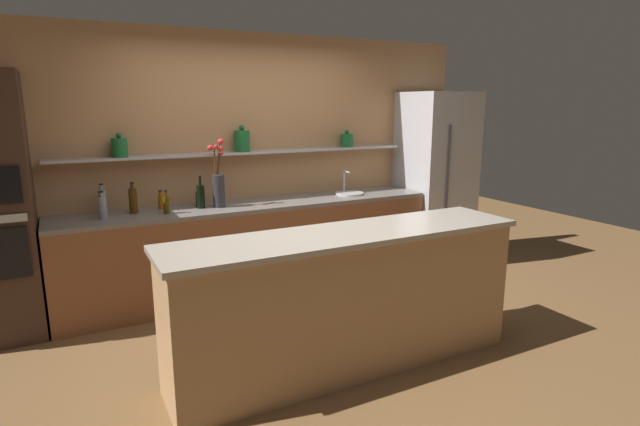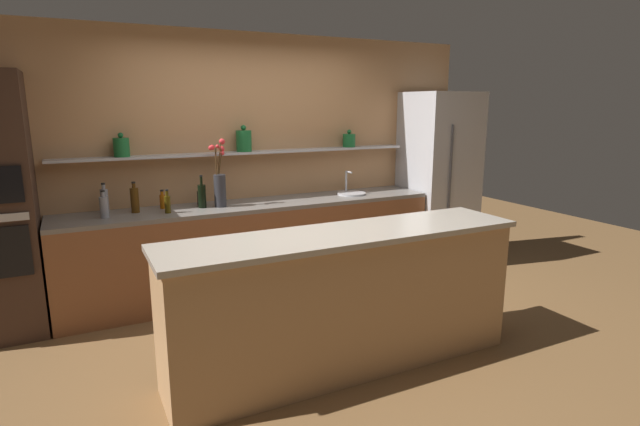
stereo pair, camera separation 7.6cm
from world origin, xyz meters
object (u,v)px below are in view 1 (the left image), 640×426
(bottle_wine_0, at_px, (201,196))
(bottle_sauce_5, at_px, (198,198))
(sink_fixture, at_px, (349,192))
(bottle_spirit_1, at_px, (103,201))
(bottle_spirit_4, at_px, (133,200))
(flower_vase, at_px, (219,184))
(bottle_sauce_3, at_px, (161,201))
(bottle_oil_6, at_px, (166,204))
(refrigerator, at_px, (435,179))
(bottle_spirit_2, at_px, (102,207))

(bottle_wine_0, distance_m, bottle_sauce_5, 0.11)
(sink_fixture, height_order, bottle_wine_0, bottle_wine_0)
(bottle_spirit_1, distance_m, bottle_spirit_4, 0.26)
(flower_vase, xyz_separation_m, bottle_spirit_1, (-1.02, 0.17, -0.11))
(bottle_sauce_3, height_order, bottle_oil_6, bottle_oil_6)
(bottle_spirit_1, xyz_separation_m, bottle_spirit_4, (0.25, -0.09, 0.00))
(sink_fixture, relative_size, bottle_spirit_1, 1.14)
(refrigerator, height_order, sink_fixture, refrigerator)
(flower_vase, xyz_separation_m, bottle_sauce_5, (-0.17, 0.13, -0.14))
(flower_vase, xyz_separation_m, bottle_spirit_4, (-0.77, 0.08, -0.10))
(bottle_sauce_5, bearing_deg, flower_vase, -36.96)
(bottle_wine_0, relative_size, bottle_spirit_4, 1.10)
(bottle_wine_0, relative_size, bottle_oil_6, 1.43)
(bottle_spirit_1, relative_size, bottle_spirit_4, 0.98)
(bottle_spirit_2, bearing_deg, flower_vase, 1.58)
(bottle_sauce_3, distance_m, bottle_sauce_5, 0.35)
(bottle_sauce_3, bearing_deg, sink_fixture, -3.98)
(refrigerator, relative_size, sink_fixture, 6.41)
(bottle_spirit_1, relative_size, bottle_oil_6, 1.27)
(bottle_spirit_1, bearing_deg, refrigerator, -3.17)
(sink_fixture, bearing_deg, refrigerator, -2.38)
(flower_vase, distance_m, bottle_sauce_3, 0.56)
(bottle_spirit_4, bearing_deg, bottle_spirit_2, -158.27)
(sink_fixture, xyz_separation_m, bottle_spirit_1, (-2.49, 0.15, 0.10))
(flower_vase, height_order, bottle_spirit_1, flower_vase)
(bottle_spirit_2, bearing_deg, bottle_wine_0, 3.42)
(sink_fixture, bearing_deg, bottle_spirit_1, 176.46)
(bottle_wine_0, relative_size, bottle_spirit_1, 1.13)
(refrigerator, height_order, bottle_spirit_4, refrigerator)
(bottle_spirit_1, height_order, bottle_sauce_5, bottle_spirit_1)
(flower_vase, height_order, bottle_wine_0, flower_vase)
(flower_vase, distance_m, bottle_wine_0, 0.20)
(refrigerator, xyz_separation_m, bottle_spirit_2, (-3.67, 0.00, 0.00))
(bottle_spirit_4, bearing_deg, flower_vase, -5.75)
(bottle_spirit_4, xyz_separation_m, bottle_sauce_5, (0.60, 0.05, -0.04))
(flower_vase, distance_m, bottle_spirit_2, 1.05)
(refrigerator, xyz_separation_m, sink_fixture, (-1.17, 0.05, -0.07))
(sink_fixture, height_order, bottle_oil_6, sink_fixture)
(bottle_sauce_5, bearing_deg, bottle_spirit_4, -175.37)
(bottle_sauce_3, height_order, bottle_spirit_4, bottle_spirit_4)
(bottle_spirit_4, distance_m, bottle_oil_6, 0.31)
(bottle_spirit_2, relative_size, bottle_spirit_4, 0.86)
(bottle_sauce_5, xyz_separation_m, bottle_oil_6, (-0.34, -0.21, 0.01))
(refrigerator, height_order, bottle_sauce_3, refrigerator)
(bottle_spirit_1, xyz_separation_m, bottle_oil_6, (0.51, -0.25, -0.03))
(sink_fixture, xyz_separation_m, bottle_oil_6, (-1.98, -0.10, 0.07))
(flower_vase, bearing_deg, bottle_sauce_5, 143.04)
(refrigerator, height_order, bottle_oil_6, refrigerator)
(refrigerator, bearing_deg, bottle_sauce_3, 176.61)
(sink_fixture, bearing_deg, bottle_wine_0, 179.75)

